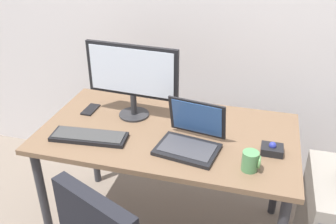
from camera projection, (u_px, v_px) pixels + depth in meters
desk at (168, 143)px, 2.11m from camera, size 1.42×0.78×0.75m
monitor_main at (132, 75)px, 2.10m from camera, size 0.55×0.18×0.44m
keyboard at (89, 136)px, 1.99m from camera, size 0.42×0.17×0.03m
laptop at (191, 138)px, 1.91m from camera, size 0.35×0.32×0.24m
trackball_mouse at (272, 149)px, 1.87m from camera, size 0.11×0.09×0.07m
coffee_mug at (251, 161)px, 1.73m from camera, size 0.09×0.08×0.10m
cell_phone at (91, 110)px, 2.28m from camera, size 0.07×0.14×0.01m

